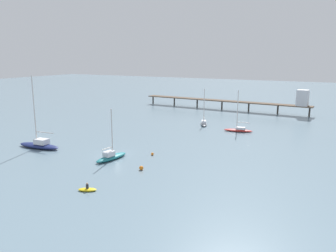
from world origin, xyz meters
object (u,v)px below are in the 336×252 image
sailboat_red (239,129)px  mooring_buoy_mid (152,154)px  dinghy_yellow (87,189)px  sailboat_navy (39,144)px  sailboat_gray (204,122)px  sailboat_teal (111,156)px  pier (255,100)px  mooring_buoy_inner (141,168)px

sailboat_red → mooring_buoy_mid: 27.18m
dinghy_yellow → sailboat_navy: bearing=151.9°
sailboat_gray → mooring_buoy_mid: (1.98, -29.47, -0.37)m
sailboat_red → dinghy_yellow: sailboat_red is taller
sailboat_red → sailboat_navy: sailboat_navy is taller
sailboat_teal → mooring_buoy_mid: size_ratio=17.40×
sailboat_teal → mooring_buoy_mid: bearing=47.7°
sailboat_red → sailboat_gray: bearing=160.8°
dinghy_yellow → mooring_buoy_mid: size_ratio=5.30×
pier → sailboat_teal: sailboat_teal is taller
sailboat_teal → mooring_buoy_mid: sailboat_teal is taller
sailboat_red → sailboat_navy: bearing=-133.1°
dinghy_yellow → sailboat_teal: bearing=114.2°
pier → sailboat_navy: (-26.54, -61.19, -3.16)m
sailboat_gray → sailboat_red: sailboat_red is taller
pier → mooring_buoy_inner: 62.96m
mooring_buoy_mid → sailboat_teal: bearing=-132.3°
sailboat_teal → dinghy_yellow: sailboat_teal is taller
dinghy_yellow → mooring_buoy_mid: dinghy_yellow is taller
sailboat_gray → mooring_buoy_mid: bearing=-86.2°
sailboat_gray → mooring_buoy_inner: sailboat_gray is taller
dinghy_yellow → mooring_buoy_inner: dinghy_yellow is taller
sailboat_gray → mooring_buoy_mid: 29.54m
sailboat_teal → mooring_buoy_inner: 7.77m
pier → mooring_buoy_inner: bearing=-92.2°
sailboat_navy → mooring_buoy_mid: bearing=15.5°
pier → mooring_buoy_mid: size_ratio=111.51×
pier → mooring_buoy_inner: (-2.37, -62.81, -3.62)m
sailboat_navy → mooring_buoy_inner: size_ratio=20.81×
mooring_buoy_mid → mooring_buoy_inner: 8.02m
pier → sailboat_navy: size_ratio=4.02×
sailboat_teal → dinghy_yellow: size_ratio=3.28×
sailboat_gray → pier: bearing=75.1°
dinghy_yellow → mooring_buoy_inner: 10.47m
sailboat_gray → sailboat_red: 10.75m
pier → mooring_buoy_mid: (-4.85, -55.19, -3.70)m
sailboat_gray → sailboat_navy: bearing=-119.1°
sailboat_gray → mooring_buoy_inner: 37.36m
pier → sailboat_navy: 66.77m
mooring_buoy_inner → mooring_buoy_mid: bearing=108.0°
sailboat_teal → sailboat_gray: bearing=85.1°
sailboat_gray → sailboat_teal: 35.08m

